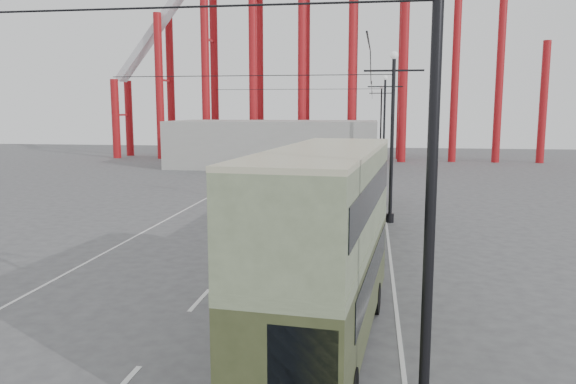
% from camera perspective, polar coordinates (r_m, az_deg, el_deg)
% --- Properties ---
extents(ground, '(160.00, 160.00, 0.00)m').
position_cam_1_polar(ground, '(15.30, -9.89, -15.86)').
color(ground, '#4A4A4C').
rests_on(ground, ground).
extents(road_markings, '(12.52, 120.00, 0.01)m').
position_cam_1_polar(road_markings, '(33.92, -0.77, -2.19)').
color(road_markings, silver).
rests_on(road_markings, ground).
extents(lamp_post_near, '(3.20, 0.44, 10.80)m').
position_cam_1_polar(lamp_post_near, '(10.38, 14.98, 17.02)').
color(lamp_post_near, black).
rests_on(lamp_post_near, ground).
extents(lamp_post_mid, '(3.20, 0.44, 9.32)m').
position_cam_1_polar(lamp_post_mid, '(31.26, 10.52, 5.39)').
color(lamp_post_mid, black).
rests_on(lamp_post_mid, ground).
extents(lamp_post_far, '(3.20, 0.44, 9.32)m').
position_cam_1_polar(lamp_post_far, '(53.23, 9.74, 6.61)').
color(lamp_post_far, black).
rests_on(lamp_post_far, ground).
extents(lamp_post_distant, '(3.20, 0.44, 9.32)m').
position_cam_1_polar(lamp_post_distant, '(75.22, 9.42, 7.11)').
color(lamp_post_distant, black).
rests_on(lamp_post_distant, ground).
extents(fairground_shed, '(22.00, 10.00, 5.00)m').
position_cam_1_polar(fairground_shed, '(61.23, -1.39, 4.91)').
color(fairground_shed, '#989893').
rests_on(fairground_shed, ground).
extents(double_decker_bus, '(3.38, 10.02, 5.28)m').
position_cam_1_polar(double_decker_bus, '(14.58, 3.73, -4.68)').
color(double_decker_bus, '#353C20').
rests_on(double_decker_bus, ground).
extents(single_decker_green, '(3.00, 12.31, 3.47)m').
position_cam_1_polar(single_decker_green, '(26.08, 5.88, -1.11)').
color(single_decker_green, '#6A7858').
rests_on(single_decker_green, ground).
extents(single_decker_cream, '(3.33, 9.49, 2.89)m').
position_cam_1_polar(single_decker_cream, '(35.85, 6.36, 0.96)').
color(single_decker_cream, '#BDBA98').
rests_on(single_decker_cream, ground).
extents(pedestrian, '(0.72, 0.48, 1.95)m').
position_cam_1_polar(pedestrian, '(26.53, -1.88, -3.07)').
color(pedestrian, black).
rests_on(pedestrian, ground).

